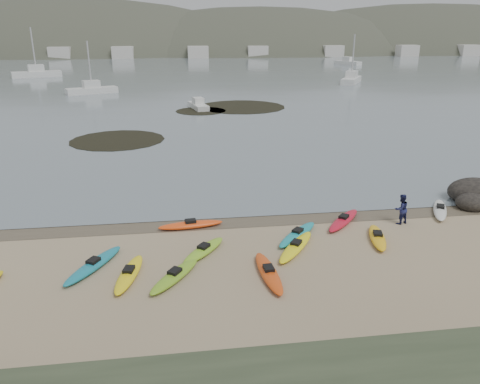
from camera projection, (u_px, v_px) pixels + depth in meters
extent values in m
plane|color=tan|center=(240.00, 218.00, 25.65)|extent=(600.00, 600.00, 0.00)
plane|color=brown|center=(241.00, 220.00, 25.37)|extent=(60.00, 60.00, 0.00)
plane|color=slate|center=(178.00, 44.00, 306.04)|extent=(1200.00, 1200.00, 0.00)
ellipsoid|color=#89C627|center=(204.00, 250.00, 21.51)|extent=(2.44, 2.91, 0.34)
ellipsoid|color=teal|center=(94.00, 265.00, 20.18)|extent=(2.44, 3.74, 0.34)
ellipsoid|color=#FF4E16|center=(191.00, 225.00, 24.30)|extent=(3.44, 1.09, 0.34)
ellipsoid|color=silver|center=(440.00, 210.00, 26.30)|extent=(2.25, 3.35, 0.34)
ellipsoid|color=yellow|center=(129.00, 274.00, 19.45)|extent=(1.35, 3.42, 0.34)
ellipsoid|color=#FFF215|center=(296.00, 247.00, 21.88)|extent=(2.72, 3.49, 0.34)
ellipsoid|color=#E24B13|center=(269.00, 273.00, 19.55)|extent=(0.92, 3.71, 0.34)
ellipsoid|color=yellow|center=(377.00, 237.00, 22.83)|extent=(1.46, 3.12, 0.34)
ellipsoid|color=#7EB624|center=(175.00, 276.00, 19.30)|extent=(2.46, 3.18, 0.34)
ellipsoid|color=red|center=(344.00, 220.00, 24.88)|extent=(2.90, 3.20, 0.34)
ellipsoid|color=teal|center=(298.00, 234.00, 23.18)|extent=(2.89, 3.16, 0.34)
imported|color=navy|center=(401.00, 209.00, 24.64)|extent=(0.94, 0.82, 1.64)
ellipsoid|color=black|center=(474.00, 196.00, 28.24)|extent=(3.25, 2.53, 1.63)
ellipsoid|color=black|center=(471.00, 206.00, 26.92)|extent=(1.81, 1.63, 1.08)
cylinder|color=black|center=(117.00, 140.00, 43.26)|extent=(8.65, 8.65, 0.04)
cylinder|color=black|center=(241.00, 107.00, 61.51)|extent=(11.50, 11.50, 0.04)
cylinder|color=black|center=(201.00, 111.00, 58.40)|extent=(6.29, 6.29, 0.04)
cube|color=silver|center=(92.00, 90.00, 73.85)|extent=(8.04, 5.00, 1.09)
cube|color=silver|center=(198.00, 106.00, 59.98)|extent=(2.59, 5.61, 0.76)
cube|color=silver|center=(351.00, 80.00, 88.08)|extent=(6.42, 8.60, 1.20)
cube|color=silver|center=(37.00, 74.00, 98.82)|extent=(10.12, 5.96, 1.37)
cube|color=silver|center=(348.00, 63.00, 132.16)|extent=(6.10, 8.47, 1.17)
ellipsoid|color=#384235|center=(80.00, 94.00, 208.08)|extent=(220.00, 120.00, 80.00)
ellipsoid|color=#384235|center=(259.00, 86.00, 212.81)|extent=(200.00, 110.00, 68.00)
ellipsoid|color=#384235|center=(423.00, 85.00, 233.70)|extent=(230.00, 130.00, 76.00)
cube|color=beige|center=(55.00, 53.00, 155.10)|extent=(7.00, 5.00, 4.00)
cube|color=beige|center=(129.00, 53.00, 158.19)|extent=(7.00, 5.00, 4.00)
cube|color=beige|center=(200.00, 52.00, 161.28)|extent=(7.00, 5.00, 4.00)
cube|color=beige|center=(268.00, 52.00, 164.37)|extent=(7.00, 5.00, 4.00)
cube|color=beige|center=(334.00, 51.00, 167.46)|extent=(7.00, 5.00, 4.00)
cube|color=beige|center=(397.00, 51.00, 170.55)|extent=(7.00, 5.00, 4.00)
cube|color=beige|center=(458.00, 50.00, 173.64)|extent=(7.00, 5.00, 4.00)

